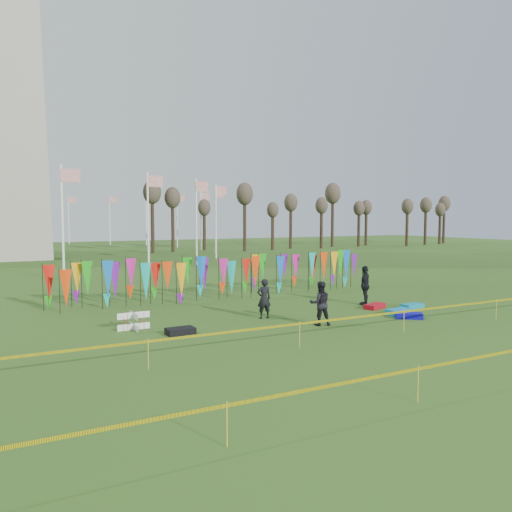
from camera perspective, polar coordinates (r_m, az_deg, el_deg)
name	(u,v)px	position (r m, az deg, el deg)	size (l,w,h in m)	color
ground	(318,332)	(19.57, 7.07, -8.60)	(160.00, 160.00, 0.00)	#284914
banner_row	(226,273)	(27.45, -3.47, -1.92)	(18.64, 0.64, 2.25)	black
caution_tape_near	(339,320)	(17.97, 9.52, -7.26)	(26.00, 0.02, 0.90)	#F9E605
caution_tape_far	(473,360)	(14.08, 23.56, -10.84)	(26.00, 0.02, 0.90)	#F9E605
tree_line	(327,205)	(73.49, 8.11, 5.74)	(53.92, 1.92, 7.84)	#38281C
box_kite	(134,321)	(20.22, -13.80, -7.23)	(0.65, 0.65, 0.72)	red
person_left	(264,299)	(21.79, 0.92, -4.90)	(0.64, 0.46, 1.74)	black
person_mid	(320,303)	(20.59, 7.34, -5.39)	(0.88, 0.54, 1.81)	black
person_right	(365,285)	(25.75, 12.35, -3.29)	(1.16, 0.66, 1.98)	black
kite_bag_turquoise	(399,312)	(23.72, 16.01, -6.13)	(1.26, 0.63, 0.25)	#0D83C5
kite_bag_blue	(409,316)	(22.93, 17.05, -6.53)	(1.15, 0.60, 0.24)	#0C0AA8
kite_bag_red	(375,306)	(24.95, 13.41, -5.59)	(1.23, 0.57, 0.23)	#B40C19
kite_bag_black	(180,331)	(19.24, -8.64, -8.47)	(1.06, 0.61, 0.25)	black
kite_bag_teal	(412,306)	(25.53, 17.44, -5.46)	(1.12, 0.53, 0.21)	#0C8CB3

